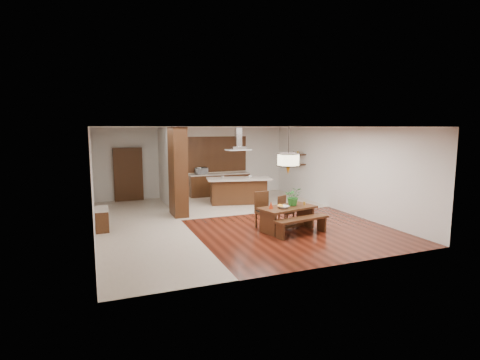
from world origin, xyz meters
name	(u,v)px	position (x,y,z in m)	size (l,w,h in m)	color
room_shell	(231,154)	(0.00, 0.00, 2.06)	(9.00, 9.04, 2.92)	#39120A
tile_hallway	(142,228)	(-2.75, 0.00, 0.01)	(2.50, 9.00, 0.01)	beige
tile_kitchen	(239,202)	(1.25, 2.50, 0.01)	(5.50, 4.00, 0.01)	beige
soffit_band	(231,127)	(0.00, 0.00, 2.88)	(8.00, 9.00, 0.02)	#432210
partition_pier	(178,172)	(-1.40, 1.20, 1.45)	(0.45, 1.00, 2.90)	black
partition_stub	(166,166)	(-1.40, 3.30, 1.45)	(0.18, 2.40, 2.90)	silver
hallway_console	(102,219)	(-3.81, 0.20, 0.32)	(0.37, 0.88, 0.63)	black
hallway_doorway	(128,174)	(-2.70, 4.40, 1.05)	(1.10, 0.20, 2.10)	black
rear_counter	(219,184)	(1.00, 4.20, 0.48)	(2.60, 0.62, 0.95)	black
kitchen_window	(217,154)	(1.00, 4.46, 1.75)	(2.60, 0.08, 1.50)	#9B652E
shelf_lower	(298,164)	(3.87, 2.60, 1.40)	(0.26, 0.90, 0.04)	black
shelf_upper	(298,154)	(3.87, 2.60, 1.80)	(0.26, 0.90, 0.04)	black
dining_table	(287,213)	(1.07, -1.70, 0.49)	(1.76, 1.16, 0.67)	black
dining_bench	(302,226)	(1.20, -2.27, 0.24)	(1.67, 0.37, 0.47)	black
dining_chair_left	(265,211)	(0.56, -1.31, 0.53)	(0.46, 0.46, 1.05)	black
dining_chair_right	(286,210)	(1.34, -1.13, 0.43)	(0.38, 0.38, 0.85)	black
pendant_lantern	(288,151)	(1.07, -1.70, 2.25)	(0.64, 0.64, 1.31)	#FFF5C3
foliage_plant	(293,196)	(1.30, -1.61, 0.94)	(0.48, 0.41, 0.53)	#277226
fruit_bowl	(284,207)	(0.87, -1.83, 0.71)	(0.29, 0.29, 0.07)	beige
napkin_cone	(271,205)	(0.53, -1.74, 0.77)	(0.13, 0.13, 0.20)	#A8290C
gold_ornament	(304,203)	(1.65, -1.64, 0.72)	(0.07, 0.07, 0.09)	gold
kitchen_island	(238,190)	(1.13, 2.29, 0.51)	(2.55, 1.51, 0.99)	black
range_hood	(238,139)	(1.13, 2.29, 2.46)	(0.90, 0.55, 0.87)	silver
island_cup	(250,176)	(1.57, 2.16, 1.04)	(0.13, 0.13, 0.10)	silver
microwave	(201,171)	(0.23, 4.24, 1.08)	(0.48, 0.32, 0.26)	silver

